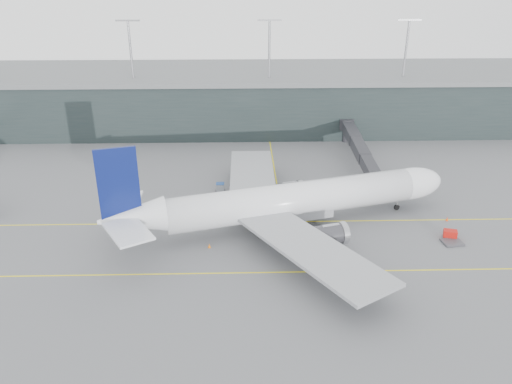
{
  "coord_description": "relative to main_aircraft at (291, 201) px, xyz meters",
  "views": [
    {
      "loc": [
        -1.88,
        -81.98,
        40.78
      ],
      "look_at": [
        0.23,
        -4.0,
        5.83
      ],
      "focal_mm": 35.0,
      "sensor_mm": 36.0,
      "label": 1
    }
  ],
  "objects": [
    {
      "name": "uld_c",
      "position": [
        -5.4,
        16.72,
        -3.91
      ],
      "size": [
        2.31,
        2.08,
        1.74
      ],
      "rotation": [
        0.0,
        0.0,
        0.35
      ],
      "color": "#39383D",
      "rests_on": "ground"
    },
    {
      "name": "cone_wing_port",
      "position": [
        3.21,
        15.33,
        -4.46
      ],
      "size": [
        0.46,
        0.46,
        0.73
      ],
      "primitive_type": "cone",
      "color": "#F05E0D",
      "rests_on": "ground"
    },
    {
      "name": "uld_b",
      "position": [
        -9.8,
        17.59,
        -3.94
      ],
      "size": [
        2.23,
        2.01,
        1.69
      ],
      "rotation": [
        0.0,
        0.0,
        0.33
      ],
      "color": "#39383D",
      "rests_on": "ground"
    },
    {
      "name": "cone_nose",
      "position": [
        27.98,
        1.18,
        -4.45
      ],
      "size": [
        0.47,
        0.47,
        0.74
      ],
      "primitive_type": "cone",
      "color": "#FD440E",
      "rests_on": "ground"
    },
    {
      "name": "terminal",
      "position": [
        -6.11,
        63.56,
        2.79
      ],
      "size": [
        240.0,
        36.0,
        29.0
      ],
      "color": "#1E292A",
      "rests_on": "ground"
    },
    {
      "name": "gse_cart",
      "position": [
        26.06,
        -5.02,
        -4.02
      ],
      "size": [
        2.42,
        1.9,
        1.45
      ],
      "rotation": [
        0.0,
        0.0,
        -0.29
      ],
      "color": "red",
      "rests_on": "ground"
    },
    {
      "name": "uld_a",
      "position": [
        -12.67,
        14.85,
        -3.88
      ],
      "size": [
        1.99,
        1.6,
        1.8
      ],
      "rotation": [
        0.0,
        0.0,
        0.01
      ],
      "color": "#39383D",
      "rests_on": "ground"
    },
    {
      "name": "cone_wing_stbd",
      "position": [
        2.17,
        -15.1,
        -4.43
      ],
      "size": [
        0.49,
        0.49,
        0.78
      ],
      "primitive_type": "cone",
      "color": "#F93B0D",
      "rests_on": "ground"
    },
    {
      "name": "taxiline_lead_main",
      "position": [
        -1.11,
        25.56,
        -4.82
      ],
      "size": [
        0.25,
        60.0,
        0.02
      ],
      "primitive_type": "cube",
      "color": "yellow",
      "rests_on": "ground"
    },
    {
      "name": "cone_tail",
      "position": [
        -13.59,
        -7.02,
        -4.46
      ],
      "size": [
        0.46,
        0.46,
        0.74
      ],
      "primitive_type": "cone",
      "color": "orange",
      "rests_on": "ground"
    },
    {
      "name": "baggage_dolly",
      "position": [
        25.82,
        -6.71,
        -4.64
      ],
      "size": [
        3.45,
        2.9,
        0.32
      ],
      "primitive_type": "cube",
      "rotation": [
        0.0,
        0.0,
        0.13
      ],
      "color": "#3D3C42",
      "rests_on": "ground"
    },
    {
      "name": "taxiline_a",
      "position": [
        -6.11,
        1.56,
        -4.82
      ],
      "size": [
        160.0,
        0.25,
        0.02
      ],
      "primitive_type": "cube",
      "color": "yellow",
      "rests_on": "ground"
    },
    {
      "name": "main_aircraft",
      "position": [
        0.0,
        0.0,
        0.0
      ],
      "size": [
        60.29,
        55.42,
        17.19
      ],
      "rotation": [
        0.0,
        0.0,
        0.28
      ],
      "color": "white",
      "rests_on": "ground"
    },
    {
      "name": "ground",
      "position": [
        -6.11,
        5.56,
        -4.83
      ],
      "size": [
        320.0,
        320.0,
        0.0
      ],
      "primitive_type": "plane",
      "color": "#5E5F63",
      "rests_on": "ground"
    },
    {
      "name": "taxiline_b",
      "position": [
        -6.11,
        -14.44,
        -4.82
      ],
      "size": [
        160.0,
        0.25,
        0.02
      ],
      "primitive_type": "cube",
      "color": "yellow",
      "rests_on": "ground"
    },
    {
      "name": "jet_bridge",
      "position": [
        17.47,
        28.48,
        -0.35
      ],
      "size": [
        4.82,
        42.85,
        5.98
      ],
      "rotation": [
        0.0,
        0.0,
        -0.04
      ],
      "color": "#27272C",
      "rests_on": "ground"
    }
  ]
}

